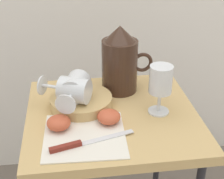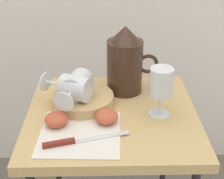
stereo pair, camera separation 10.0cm
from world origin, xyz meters
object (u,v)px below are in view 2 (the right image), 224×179
Objects in this scene: pitcher at (125,65)px; apple_half_right at (107,116)px; table at (112,132)px; wine_glass_tipped_near at (74,88)px; wine_glass_upright at (161,85)px; wine_glass_tipped_far at (77,86)px; basket_tray at (83,100)px; knife at (74,141)px; apple_half_left at (56,119)px.

pitcher is 3.37× the size of apple_half_right.
apple_half_right is at bearing -106.66° from table.
pitcher is 0.20m from wine_glass_tipped_near.
wine_glass_upright is 0.25m from wine_glass_tipped_far.
table is 0.11m from apple_half_right.
basket_tray is 2.87× the size of apple_half_right.
wine_glass_tipped_far is (-0.02, -0.01, 0.06)m from basket_tray.
wine_glass_tipped_far is at bearing 90.36° from knife.
wine_glass_tipped_near is 0.12m from apple_half_left.
wine_glass_upright is at bearing 14.57° from apple_half_right.
basket_tray is 0.20m from knife.
pitcher is 0.98× the size of knife.
apple_half_left reaches higher than basket_tray.
apple_half_right is at bearing -47.20° from wine_glass_tipped_far.
apple_half_left is at bearing -175.18° from apple_half_right.
wine_glass_upright reaches higher than knife.
wine_glass_tipped_far is (-0.25, 0.06, -0.03)m from wine_glass_upright.
table is 0.22m from pitcher.
apple_half_right is 0.13m from knife.
wine_glass_tipped_far is 0.72× the size of knife.
pitcher is (0.14, 0.10, 0.07)m from basket_tray.
table is at bearing 73.34° from apple_half_right.
wine_glass_tipped_near is at bearing 64.17° from apple_half_left.
wine_glass_upright is 0.26m from wine_glass_tipped_near.
knife is at bearing -117.00° from pitcher.
basket_tray is (-0.09, 0.05, 0.09)m from table.
wine_glass_upright is at bearing 29.11° from knife.
pitcher is 3.37× the size of apple_half_left.
knife is at bearing -132.52° from apple_half_right.
basket_tray is 0.84× the size of knife.
pitcher is at bearing 34.32° from wine_glass_tipped_far.
wine_glass_tipped_near is 0.72× the size of knife.
wine_glass_tipped_near is at bearing 139.47° from apple_half_right.
apple_half_left reaches higher than knife.
knife is (-0.09, -0.10, -0.01)m from apple_half_right.
wine_glass_upright is (0.23, -0.06, 0.08)m from basket_tray.
basket_tray is 0.25m from wine_glass_upright.
apple_half_right is 0.29× the size of knife.
apple_half_right is (-0.16, -0.04, -0.08)m from wine_glass_upright.
apple_half_right is at bearing 4.82° from apple_half_left.
table is 0.20m from knife.
apple_half_right is at bearing -54.92° from basket_tray.
wine_glass_tipped_far is (-0.11, 0.04, 0.14)m from table.
knife is at bearing -124.56° from table.
wine_glass_tipped_far is at bearing -151.07° from basket_tray.
apple_half_right is at bearing 47.48° from knife.
basket_tray is 0.06m from wine_glass_tipped_near.
wine_glass_tipped_near is 0.19m from knife.
basket_tray reaches higher than table.
pitcher is 1.48× the size of wine_glass_upright.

